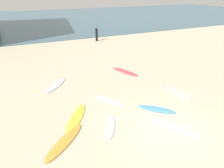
{
  "coord_description": "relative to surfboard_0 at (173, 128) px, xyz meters",
  "views": [
    {
      "loc": [
        -5.24,
        -5.45,
        5.94
      ],
      "look_at": [
        -0.59,
        4.94,
        0.3
      ],
      "focal_mm": 31.13,
      "sensor_mm": 36.0,
      "label": 1
    }
  ],
  "objects": [
    {
      "name": "surfboard_1",
      "position": [
        -2.67,
        1.31,
        -0.01
      ],
      "size": [
        1.36,
        1.93,
        0.06
      ],
      "primitive_type": "ellipsoid",
      "rotation": [
        0.0,
        0.0,
        2.64
      ],
      "color": "silver",
      "rests_on": "ground_plane"
    },
    {
      "name": "beachgoer_near",
      "position": [
        2.55,
        17.35,
        0.92
      ],
      "size": [
        0.38,
        0.38,
        1.73
      ],
      "rotation": [
        0.0,
        0.0,
        5.19
      ],
      "color": "black",
      "rests_on": "ground_plane"
    },
    {
      "name": "ground_plane",
      "position": [
        -0.34,
        -0.0,
        -0.04
      ],
      "size": [
        120.0,
        120.0,
        0.0
      ],
      "primitive_type": "plane",
      "color": "beige"
    },
    {
      "name": "surfboard_4",
      "position": [
        1.14,
        7.01,
        -0.01
      ],
      "size": [
        1.45,
        2.52,
        0.06
      ],
      "primitive_type": "ellipsoid",
      "rotation": [
        0.0,
        0.0,
        0.38
      ],
      "color": "#D5464F",
      "rests_on": "ground_plane"
    },
    {
      "name": "surfboard_8",
      "position": [
        2.53,
        2.57,
        0.0
      ],
      "size": [
        0.61,
        2.18,
        0.09
      ],
      "primitive_type": "ellipsoid",
      "rotation": [
        0.0,
        0.0,
        0.02
      ],
      "color": "silver",
      "rests_on": "ground_plane"
    },
    {
      "name": "surfboard_2",
      "position": [
        -4.28,
        6.82,
        0.0
      ],
      "size": [
        1.92,
        2.17,
        0.08
      ],
      "primitive_type": "ellipsoid",
      "rotation": [
        0.0,
        0.0,
        -0.68
      ],
      "color": "white",
      "rests_on": "ground_plane"
    },
    {
      "name": "surfboard_7",
      "position": [
        -4.85,
        1.18,
        -0.0
      ],
      "size": [
        2.23,
        2.13,
        0.08
      ],
      "primitive_type": "ellipsoid",
      "rotation": [
        0.0,
        0.0,
        -0.82
      ],
      "color": "gold",
      "rests_on": "ground_plane"
    },
    {
      "name": "surfboard_6",
      "position": [
        0.24,
        1.6,
        0.0
      ],
      "size": [
        1.82,
        1.75,
        0.08
      ],
      "primitive_type": "ellipsoid",
      "rotation": [
        0.0,
        0.0,
        3.96
      ],
      "color": "#4D96D1",
      "rests_on": "ground_plane"
    },
    {
      "name": "surfboard_5",
      "position": [
        -3.95,
        2.64,
        -0.01
      ],
      "size": [
        1.86,
        2.48,
        0.06
      ],
      "primitive_type": "ellipsoid",
      "rotation": [
        0.0,
        0.0,
        -0.56
      ],
      "color": "yellow",
      "rests_on": "ground_plane"
    },
    {
      "name": "surfboard_0",
      "position": [
        0.0,
        0.0,
        0.0
      ],
      "size": [
        1.6,
        2.23,
        0.08
      ],
      "primitive_type": "ellipsoid",
      "rotation": [
        0.0,
        0.0,
        0.53
      ],
      "color": "#EBE4C7",
      "rests_on": "ground_plane"
    },
    {
      "name": "ocean_water",
      "position": [
        -0.34,
        39.12,
        0.0
      ],
      "size": [
        120.0,
        40.0,
        0.08
      ],
      "primitive_type": "cube",
      "color": "#426675",
      "rests_on": "ground_plane"
    },
    {
      "name": "surfboard_3",
      "position": [
        -1.77,
        3.47,
        -0.0
      ],
      "size": [
        1.47,
        2.08,
        0.08
      ],
      "primitive_type": "ellipsoid",
      "rotation": [
        0.0,
        0.0,
        0.5
      ],
      "color": "white",
      "rests_on": "ground_plane"
    }
  ]
}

